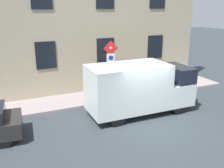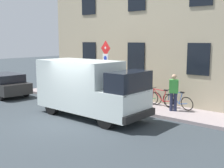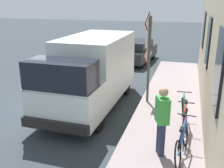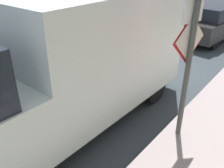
{
  "view_description": "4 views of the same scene",
  "coord_description": "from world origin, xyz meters",
  "px_view_note": "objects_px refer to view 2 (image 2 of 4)",
  "views": [
    {
      "loc": [
        -8.96,
        5.89,
        5.17
      ],
      "look_at": [
        2.91,
        0.52,
        1.1
      ],
      "focal_mm": 40.9,
      "sensor_mm": 36.0,
      "label": 1
    },
    {
      "loc": [
        -7.84,
        -8.88,
        3.41
      ],
      "look_at": [
        2.06,
        -0.75,
        1.43
      ],
      "focal_mm": 45.84,
      "sensor_mm": 36.0,
      "label": 2
    },
    {
      "loc": [
        4.44,
        -8.54,
        3.75
      ],
      "look_at": [
        2.16,
        -0.81,
        1.14
      ],
      "focal_mm": 41.76,
      "sensor_mm": 36.0,
      "label": 3
    },
    {
      "loc": [
        4.44,
        -3.1,
        3.04
      ],
      "look_at": [
        2.01,
        -0.04,
        1.0
      ],
      "focal_mm": 39.51,
      "sensor_mm": 36.0,
      "label": 4
    }
  ],
  "objects_px": {
    "sign_post_stacked": "(106,65)",
    "delivery_van": "(89,87)",
    "bicycle_green": "(146,97)",
    "pedestrian": "(174,91)",
    "parked_hatchback": "(4,84)",
    "bicycle_red": "(161,99)",
    "bicycle_blue": "(177,101)"
  },
  "relations": [
    {
      "from": "delivery_van",
      "to": "bicycle_green",
      "type": "relative_size",
      "value": 3.13
    },
    {
      "from": "delivery_van",
      "to": "bicycle_blue",
      "type": "bearing_deg",
      "value": 52.05
    },
    {
      "from": "parked_hatchback",
      "to": "bicycle_red",
      "type": "distance_m",
      "value": 9.73
    },
    {
      "from": "sign_post_stacked",
      "to": "bicycle_blue",
      "type": "xyz_separation_m",
      "value": [
        1.4,
        -3.31,
        -1.65
      ]
    },
    {
      "from": "delivery_van",
      "to": "parked_hatchback",
      "type": "distance_m",
      "value": 7.44
    },
    {
      "from": "bicycle_blue",
      "to": "bicycle_green",
      "type": "bearing_deg",
      "value": 7.14
    },
    {
      "from": "delivery_van",
      "to": "pedestrian",
      "type": "distance_m",
      "value": 3.9
    },
    {
      "from": "bicycle_red",
      "to": "pedestrian",
      "type": "bearing_deg",
      "value": 155.52
    },
    {
      "from": "bicycle_green",
      "to": "pedestrian",
      "type": "xyz_separation_m",
      "value": [
        -0.5,
        -1.8,
        0.56
      ]
    },
    {
      "from": "delivery_van",
      "to": "bicycle_red",
      "type": "bearing_deg",
      "value": 62.54
    },
    {
      "from": "sign_post_stacked",
      "to": "bicycle_green",
      "type": "xyz_separation_m",
      "value": [
        1.4,
        -1.56,
        -1.65
      ]
    },
    {
      "from": "bicycle_blue",
      "to": "bicycle_red",
      "type": "relative_size",
      "value": 1.0
    },
    {
      "from": "sign_post_stacked",
      "to": "bicycle_green",
      "type": "relative_size",
      "value": 1.83
    },
    {
      "from": "sign_post_stacked",
      "to": "bicycle_blue",
      "type": "relative_size",
      "value": 1.83
    },
    {
      "from": "bicycle_blue",
      "to": "bicycle_red",
      "type": "distance_m",
      "value": 0.88
    },
    {
      "from": "sign_post_stacked",
      "to": "bicycle_red",
      "type": "distance_m",
      "value": 3.26
    },
    {
      "from": "parked_hatchback",
      "to": "bicycle_green",
      "type": "bearing_deg",
      "value": -153.72
    },
    {
      "from": "sign_post_stacked",
      "to": "delivery_van",
      "type": "relative_size",
      "value": 0.58
    },
    {
      "from": "sign_post_stacked",
      "to": "pedestrian",
      "type": "xyz_separation_m",
      "value": [
        0.9,
        -3.36,
        -1.09
      ]
    },
    {
      "from": "sign_post_stacked",
      "to": "delivery_van",
      "type": "xyz_separation_m",
      "value": [
        -1.9,
        -0.65,
        -0.83
      ]
    },
    {
      "from": "pedestrian",
      "to": "sign_post_stacked",
      "type": "bearing_deg",
      "value": -96.6
    },
    {
      "from": "delivery_van",
      "to": "bicycle_blue",
      "type": "distance_m",
      "value": 4.32
    },
    {
      "from": "parked_hatchback",
      "to": "bicycle_red",
      "type": "height_order",
      "value": "parked_hatchback"
    },
    {
      "from": "bicycle_green",
      "to": "pedestrian",
      "type": "relative_size",
      "value": 1.0
    },
    {
      "from": "parked_hatchback",
      "to": "bicycle_blue",
      "type": "xyz_separation_m",
      "value": [
        3.16,
        -10.07,
        -0.22
      ]
    },
    {
      "from": "bicycle_red",
      "to": "delivery_van",
      "type": "bearing_deg",
      "value": 65.7
    },
    {
      "from": "bicycle_green",
      "to": "bicycle_blue",
      "type": "bearing_deg",
      "value": 174.22
    },
    {
      "from": "parked_hatchback",
      "to": "pedestrian",
      "type": "xyz_separation_m",
      "value": [
        2.66,
        -10.12,
        0.34
      ]
    },
    {
      "from": "parked_hatchback",
      "to": "pedestrian",
      "type": "distance_m",
      "value": 10.47
    },
    {
      "from": "bicycle_green",
      "to": "pedestrian",
      "type": "height_order",
      "value": "pedestrian"
    },
    {
      "from": "delivery_van",
      "to": "parked_hatchback",
      "type": "relative_size",
      "value": 1.29
    },
    {
      "from": "sign_post_stacked",
      "to": "bicycle_blue",
      "type": "bearing_deg",
      "value": -67.08
    }
  ]
}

